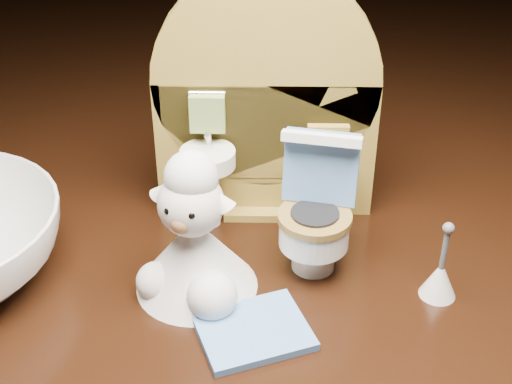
% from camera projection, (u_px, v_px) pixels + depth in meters
% --- Properties ---
extents(backdrop_panel, '(0.13, 0.05, 0.15)m').
position_uv_depth(backdrop_panel, '(264.00, 113.00, 0.41)').
color(backdrop_panel, olive).
rests_on(backdrop_panel, ground).
extents(toy_toilet, '(0.04, 0.05, 0.08)m').
position_uv_depth(toy_toilet, '(317.00, 216.00, 0.39)').
color(toy_toilet, white).
rests_on(toy_toilet, ground).
extents(bath_mat, '(0.06, 0.06, 0.00)m').
position_uv_depth(bath_mat, '(253.00, 331.00, 0.35)').
color(bath_mat, '#5685C5').
rests_on(bath_mat, ground).
extents(toilet_brush, '(0.02, 0.02, 0.05)m').
position_uv_depth(toilet_brush, '(440.00, 277.00, 0.37)').
color(toilet_brush, white).
rests_on(toilet_brush, ground).
extents(plush_lamb, '(0.07, 0.07, 0.08)m').
position_uv_depth(plush_lamb, '(194.00, 245.00, 0.37)').
color(plush_lamb, silver).
rests_on(plush_lamb, ground).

